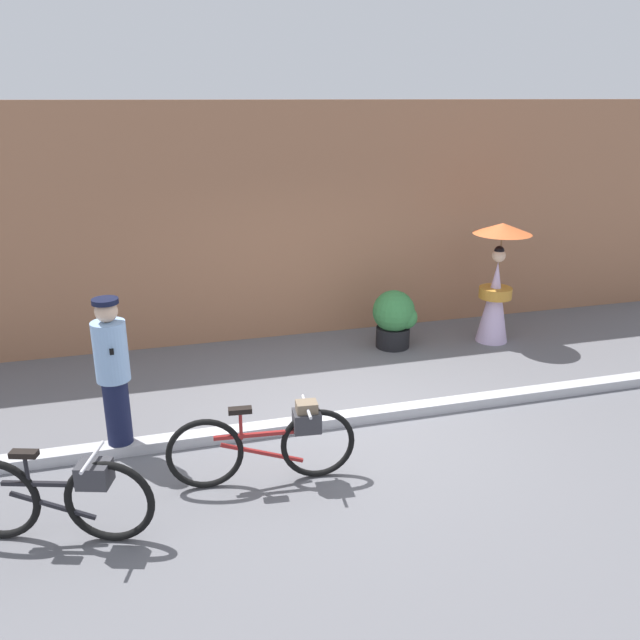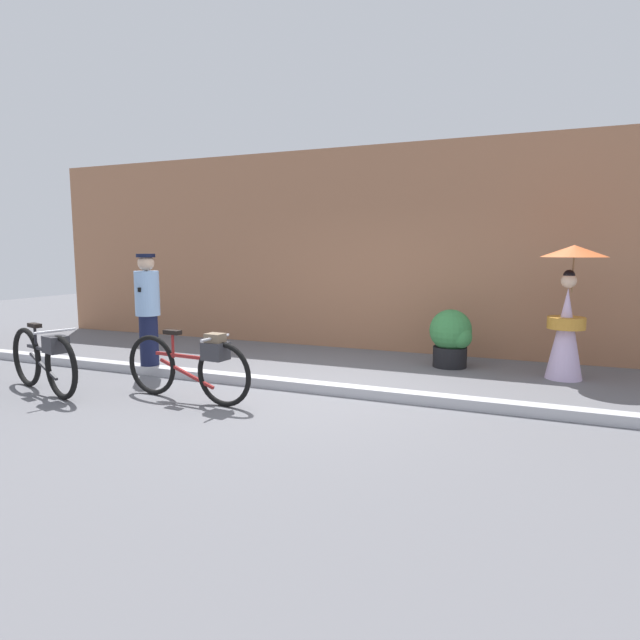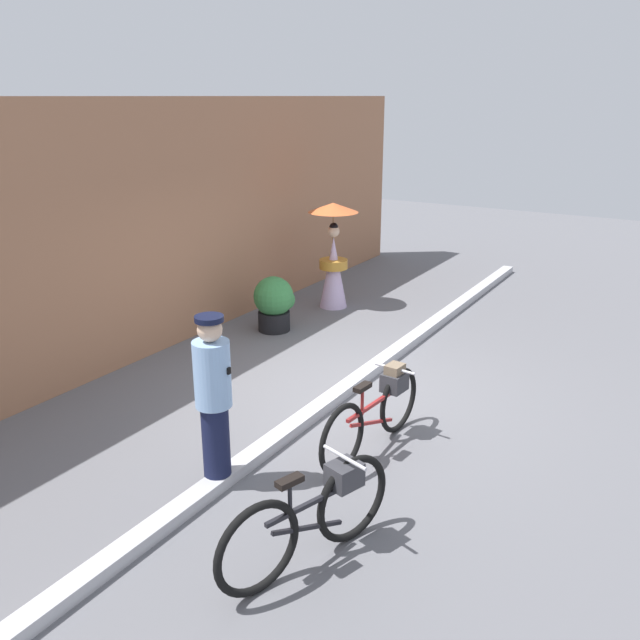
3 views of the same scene
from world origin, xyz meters
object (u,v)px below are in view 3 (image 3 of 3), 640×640
Objects in this scene: person_officer at (214,398)px; potted_plant_by_door at (275,302)px; bicycle_far_side at (313,515)px; bicycle_near_officer at (376,410)px; person_with_parasol at (333,254)px.

person_officer is 4.45m from potted_plant_by_door.
potted_plant_by_door is (4.38, 3.42, 0.04)m from bicycle_far_side.
bicycle_near_officer is 1.92m from bicycle_far_side.
potted_plant_by_door is at bearing 174.32° from person_with_parasol.
bicycle_far_side is 6.79m from person_with_parasol.
person_officer is (0.46, 1.35, 0.48)m from bicycle_far_side.
bicycle_near_officer is 2.08× the size of potted_plant_by_door.
person_with_parasol is (5.93, 3.26, 0.52)m from bicycle_far_side.
bicycle_far_side is at bearing -168.38° from bicycle_near_officer.
potted_plant_by_door is (2.49, 3.03, 0.03)m from bicycle_near_officer.
person_with_parasol is at bearing 19.24° from person_officer.
bicycle_near_officer is at bearing -34.13° from person_officer.
person_officer is 1.95× the size of potted_plant_by_door.
person_with_parasol is (4.05, 2.87, 0.51)m from bicycle_near_officer.
potted_plant_by_door is at bearing 50.55° from bicycle_near_officer.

